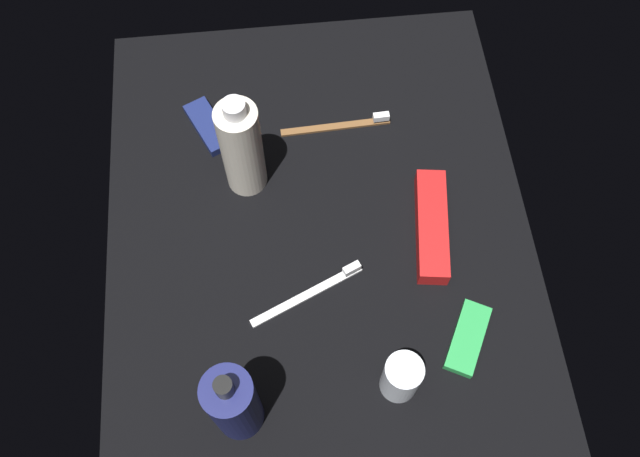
# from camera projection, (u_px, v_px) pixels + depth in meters

# --- Properties ---
(ground_plane) EXTENTS (0.84, 0.64, 0.01)m
(ground_plane) POSITION_uv_depth(u_px,v_px,m) (320.00, 239.00, 1.02)
(ground_plane) COLOR black
(lotion_bottle) EXTENTS (0.06, 0.06, 0.19)m
(lotion_bottle) POSITION_uv_depth(u_px,v_px,m) (234.00, 404.00, 0.82)
(lotion_bottle) COLOR navy
(lotion_bottle) RESTS_ON ground_plane
(bodywash_bottle) EXTENTS (0.06, 0.06, 0.20)m
(bodywash_bottle) POSITION_uv_depth(u_px,v_px,m) (242.00, 148.00, 0.97)
(bodywash_bottle) COLOR silver
(bodywash_bottle) RESTS_ON ground_plane
(deodorant_stick) EXTENTS (0.05, 0.05, 0.09)m
(deodorant_stick) POSITION_uv_depth(u_px,v_px,m) (401.00, 377.00, 0.88)
(deodorant_stick) COLOR silver
(deodorant_stick) RESTS_ON ground_plane
(toothbrush_brown) EXTENTS (0.02, 0.18, 0.02)m
(toothbrush_brown) POSITION_uv_depth(u_px,v_px,m) (342.00, 125.00, 1.09)
(toothbrush_brown) COLOR brown
(toothbrush_brown) RESTS_ON ground_plane
(toothbrush_white) EXTENTS (0.08, 0.17, 0.02)m
(toothbrush_white) POSITION_uv_depth(u_px,v_px,m) (314.00, 291.00, 0.97)
(toothbrush_white) COLOR white
(toothbrush_white) RESTS_ON ground_plane
(toothpaste_box_red) EXTENTS (0.18, 0.07, 0.03)m
(toothpaste_box_red) POSITION_uv_depth(u_px,v_px,m) (432.00, 226.00, 1.00)
(toothpaste_box_red) COLOR red
(toothpaste_box_red) RESTS_ON ground_plane
(snack_bar_green) EXTENTS (0.11, 0.08, 0.01)m
(snack_bar_green) POSITION_uv_depth(u_px,v_px,m) (468.00, 338.00, 0.94)
(snack_bar_green) COLOR green
(snack_bar_green) RESTS_ON ground_plane
(snack_bar_navy) EXTENTS (0.11, 0.08, 0.01)m
(snack_bar_navy) POSITION_uv_depth(u_px,v_px,m) (208.00, 126.00, 1.09)
(snack_bar_navy) COLOR navy
(snack_bar_navy) RESTS_ON ground_plane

